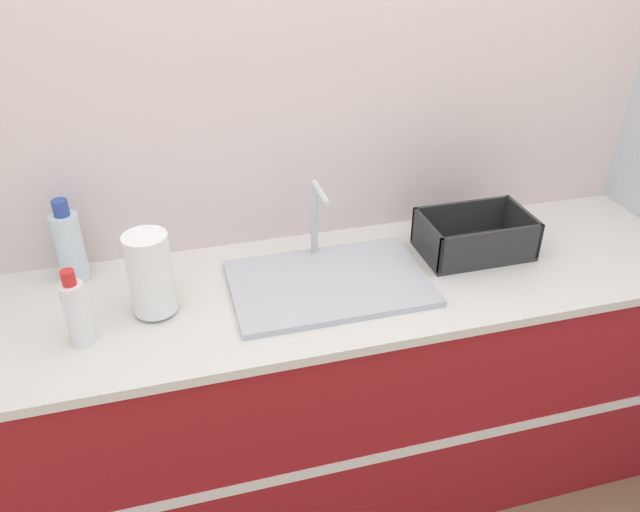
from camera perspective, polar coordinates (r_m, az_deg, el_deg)
wall_back at (r=2.03m, az=-3.45°, el=12.23°), size 4.95×0.06×2.60m
counter_cabinet at (r=2.19m, az=-0.79°, el=-12.39°), size 2.57×0.65×0.89m
sink at (r=1.90m, az=0.79°, el=-2.18°), size 0.60×0.39×0.28m
paper_towel_roll at (r=1.79m, az=-15.23°, el=-1.63°), size 0.12×0.12×0.25m
dish_rack at (r=2.12m, az=13.91°, el=1.53°), size 0.35×0.22×0.13m
bottle_white_spray at (r=1.75m, az=-21.36°, el=-4.74°), size 0.06×0.06×0.22m
bottle_clear at (r=2.03m, az=-21.93°, el=0.90°), size 0.08×0.08×0.27m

